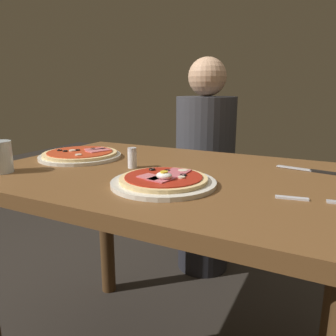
{
  "coord_description": "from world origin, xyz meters",
  "views": [
    {
      "loc": [
        0.46,
        -0.9,
        1.02
      ],
      "look_at": [
        0.03,
        -0.07,
        0.8
      ],
      "focal_mm": 35.31,
      "sensor_mm": 36.0,
      "label": 1
    }
  ],
  "objects_px": {
    "pizza_foreground": "(164,181)",
    "salt_shaker": "(132,158)",
    "fork": "(305,199)",
    "dining_table": "(169,211)",
    "diner_person": "(205,174)",
    "pizza_across_left": "(80,155)",
    "knife": "(313,171)",
    "water_glass_near": "(0,159)"
  },
  "relations": [
    {
      "from": "pizza_foreground",
      "to": "diner_person",
      "type": "xyz_separation_m",
      "value": [
        -0.22,
        0.91,
        -0.22
      ]
    },
    {
      "from": "dining_table",
      "to": "fork",
      "type": "bearing_deg",
      "value": -13.83
    },
    {
      "from": "dining_table",
      "to": "pizza_foreground",
      "type": "bearing_deg",
      "value": -68.29
    },
    {
      "from": "pizza_foreground",
      "to": "diner_person",
      "type": "height_order",
      "value": "diner_person"
    },
    {
      "from": "fork",
      "to": "pizza_across_left",
      "type": "bearing_deg",
      "value": 170.27
    },
    {
      "from": "salt_shaker",
      "to": "dining_table",
      "type": "bearing_deg",
      "value": 4.4
    },
    {
      "from": "pizza_foreground",
      "to": "diner_person",
      "type": "distance_m",
      "value": 0.96
    },
    {
      "from": "fork",
      "to": "knife",
      "type": "distance_m",
      "value": 0.31
    },
    {
      "from": "pizza_across_left",
      "to": "fork",
      "type": "relative_size",
      "value": 1.91
    },
    {
      "from": "dining_table",
      "to": "knife",
      "type": "distance_m",
      "value": 0.47
    },
    {
      "from": "dining_table",
      "to": "water_glass_near",
      "type": "xyz_separation_m",
      "value": [
        -0.46,
        -0.25,
        0.17
      ]
    },
    {
      "from": "pizza_foreground",
      "to": "salt_shaker",
      "type": "relative_size",
      "value": 4.25
    },
    {
      "from": "dining_table",
      "to": "pizza_foreground",
      "type": "distance_m",
      "value": 0.21
    },
    {
      "from": "pizza_foreground",
      "to": "dining_table",
      "type": "bearing_deg",
      "value": 111.71
    },
    {
      "from": "pizza_across_left",
      "to": "fork",
      "type": "distance_m",
      "value": 0.81
    },
    {
      "from": "dining_table",
      "to": "diner_person",
      "type": "xyz_separation_m",
      "value": [
        -0.17,
        0.77,
        -0.08
      ]
    },
    {
      "from": "water_glass_near",
      "to": "salt_shaker",
      "type": "relative_size",
      "value": 1.46
    },
    {
      "from": "pizza_foreground",
      "to": "knife",
      "type": "distance_m",
      "value": 0.49
    },
    {
      "from": "fork",
      "to": "diner_person",
      "type": "distance_m",
      "value": 1.07
    },
    {
      "from": "pizza_foreground",
      "to": "salt_shaker",
      "type": "bearing_deg",
      "value": 144.82
    },
    {
      "from": "water_glass_near",
      "to": "knife",
      "type": "xyz_separation_m",
      "value": [
        0.86,
        0.45,
        -0.04
      ]
    },
    {
      "from": "pizza_across_left",
      "to": "salt_shaker",
      "type": "distance_m",
      "value": 0.27
    },
    {
      "from": "pizza_across_left",
      "to": "knife",
      "type": "xyz_separation_m",
      "value": [
        0.79,
        0.17,
        -0.01
      ]
    },
    {
      "from": "pizza_foreground",
      "to": "salt_shaker",
      "type": "xyz_separation_m",
      "value": [
        -0.18,
        0.13,
        0.02
      ]
    },
    {
      "from": "pizza_across_left",
      "to": "water_glass_near",
      "type": "height_order",
      "value": "water_glass_near"
    },
    {
      "from": "dining_table",
      "to": "knife",
      "type": "relative_size",
      "value": 5.87
    },
    {
      "from": "pizza_across_left",
      "to": "knife",
      "type": "relative_size",
      "value": 1.55
    },
    {
      "from": "dining_table",
      "to": "diner_person",
      "type": "relative_size",
      "value": 0.97
    },
    {
      "from": "knife",
      "to": "diner_person",
      "type": "height_order",
      "value": "diner_person"
    },
    {
      "from": "knife",
      "to": "diner_person",
      "type": "bearing_deg",
      "value": 135.2
    },
    {
      "from": "knife",
      "to": "salt_shaker",
      "type": "height_order",
      "value": "salt_shaker"
    },
    {
      "from": "fork",
      "to": "dining_table",
      "type": "bearing_deg",
      "value": 166.17
    },
    {
      "from": "dining_table",
      "to": "pizza_across_left",
      "type": "xyz_separation_m",
      "value": [
        -0.39,
        0.04,
        0.14
      ]
    },
    {
      "from": "fork",
      "to": "diner_person",
      "type": "bearing_deg",
      "value": 123.4
    },
    {
      "from": "pizza_foreground",
      "to": "salt_shaker",
      "type": "height_order",
      "value": "salt_shaker"
    },
    {
      "from": "pizza_foreground",
      "to": "salt_shaker",
      "type": "distance_m",
      "value": 0.23
    },
    {
      "from": "knife",
      "to": "dining_table",
      "type": "bearing_deg",
      "value": -152.96
    },
    {
      "from": "dining_table",
      "to": "water_glass_near",
      "type": "height_order",
      "value": "water_glass_near"
    },
    {
      "from": "dining_table",
      "to": "pizza_foreground",
      "type": "relative_size",
      "value": 4.03
    },
    {
      "from": "fork",
      "to": "salt_shaker",
      "type": "xyz_separation_m",
      "value": [
        -0.54,
        0.09,
        0.03
      ]
    },
    {
      "from": "pizza_foreground",
      "to": "fork",
      "type": "bearing_deg",
      "value": 6.44
    },
    {
      "from": "water_glass_near",
      "to": "salt_shaker",
      "type": "bearing_deg",
      "value": 35.45
    }
  ]
}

